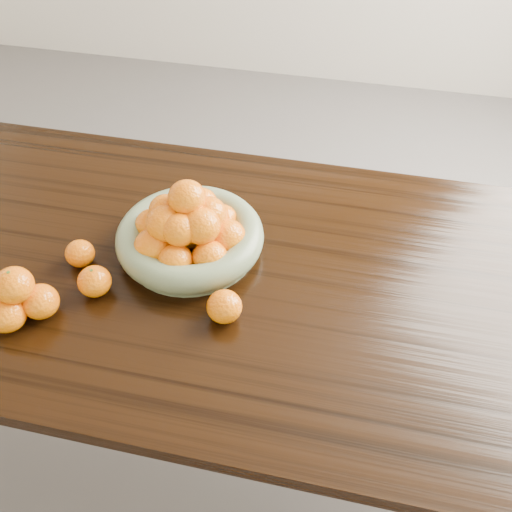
% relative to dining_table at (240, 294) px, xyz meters
% --- Properties ---
extents(ground, '(5.00, 5.00, 0.00)m').
position_rel_dining_table_xyz_m(ground, '(0.00, 0.00, -0.66)').
color(ground, '#4E4B49').
rests_on(ground, ground).
extents(dining_table, '(2.00, 1.00, 0.75)m').
position_rel_dining_table_xyz_m(dining_table, '(0.00, 0.00, 0.00)').
color(dining_table, black).
rests_on(dining_table, ground).
extents(fruit_bowl, '(0.38, 0.38, 0.21)m').
position_rel_dining_table_xyz_m(fruit_bowl, '(-0.14, 0.05, 0.15)').
color(fruit_bowl, '#6C7A59').
rests_on(fruit_bowl, dining_table).
extents(orange_pyramid, '(0.16, 0.16, 0.14)m').
position_rel_dining_table_xyz_m(orange_pyramid, '(-0.45, -0.24, 0.14)').
color(orange_pyramid, orange).
rests_on(orange_pyramid, dining_table).
extents(loose_orange_0, '(0.08, 0.08, 0.08)m').
position_rel_dining_table_xyz_m(loose_orange_0, '(-0.32, -0.15, 0.13)').
color(loose_orange_0, orange).
rests_on(loose_orange_0, dining_table).
extents(loose_orange_1, '(0.07, 0.07, 0.07)m').
position_rel_dining_table_xyz_m(loose_orange_1, '(-0.40, -0.06, 0.12)').
color(loose_orange_1, orange).
rests_on(loose_orange_1, dining_table).
extents(loose_orange_2, '(0.08, 0.08, 0.08)m').
position_rel_dining_table_xyz_m(loose_orange_2, '(0.00, -0.15, 0.13)').
color(loose_orange_2, orange).
rests_on(loose_orange_2, dining_table).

